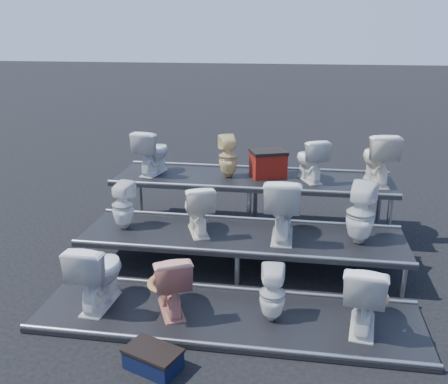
# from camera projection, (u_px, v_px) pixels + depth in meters

# --- Properties ---
(ground) EXTENTS (80.00, 80.00, 0.00)m
(ground) POSITION_uv_depth(u_px,v_px,m) (242.00, 266.00, 6.69)
(ground) COLOR black
(ground) RESTS_ON ground
(tier_front) EXTENTS (4.20, 1.20, 0.06)m
(tier_front) POSITION_uv_depth(u_px,v_px,m) (227.00, 317.00, 5.46)
(tier_front) COLOR black
(tier_front) RESTS_ON ground
(tier_mid) EXTENTS (4.20, 1.20, 0.46)m
(tier_mid) POSITION_uv_depth(u_px,v_px,m) (242.00, 251.00, 6.61)
(tier_mid) COLOR black
(tier_mid) RESTS_ON ground
(tier_back) EXTENTS (4.20, 1.20, 0.86)m
(tier_back) POSITION_uv_depth(u_px,v_px,m) (252.00, 204.00, 7.77)
(tier_back) COLOR black
(tier_back) RESTS_ON ground
(toilet_0) EXTENTS (0.48, 0.80, 0.79)m
(toilet_0) POSITION_uv_depth(u_px,v_px,m) (98.00, 273.00, 5.54)
(toilet_0) COLOR silver
(toilet_0) RESTS_ON tier_front
(toilet_1) EXTENTS (0.66, 0.81, 0.72)m
(toilet_1) POSITION_uv_depth(u_px,v_px,m) (170.00, 281.00, 5.43)
(toilet_1) COLOR tan
(toilet_1) RESTS_ON tier_front
(toilet_2) EXTENTS (0.29, 0.30, 0.61)m
(toilet_2) POSITION_uv_depth(u_px,v_px,m) (273.00, 294.00, 5.28)
(toilet_2) COLOR silver
(toilet_2) RESTS_ON tier_front
(toilet_3) EXTENTS (0.53, 0.80, 0.77)m
(toilet_3) POSITION_uv_depth(u_px,v_px,m) (364.00, 294.00, 5.12)
(toilet_3) COLOR silver
(toilet_3) RESTS_ON tier_front
(toilet_4) EXTENTS (0.35, 0.36, 0.64)m
(toilet_4) POSITION_uv_depth(u_px,v_px,m) (123.00, 205.00, 6.68)
(toilet_4) COLOR silver
(toilet_4) RESTS_ON tier_mid
(toilet_5) EXTENTS (0.59, 0.75, 0.68)m
(toilet_5) POSITION_uv_depth(u_px,v_px,m) (198.00, 208.00, 6.52)
(toilet_5) COLOR white
(toilet_5) RESTS_ON tier_mid
(toilet_6) EXTENTS (0.47, 0.82, 0.83)m
(toilet_6) POSITION_uv_depth(u_px,v_px,m) (283.00, 207.00, 6.34)
(toilet_6) COLOR silver
(toilet_6) RESTS_ON tier_mid
(toilet_7) EXTENTS (0.44, 0.45, 0.78)m
(toilet_7) POSITION_uv_depth(u_px,v_px,m) (361.00, 213.00, 6.20)
(toilet_7) COLOR silver
(toilet_7) RESTS_ON tier_mid
(toilet_8) EXTENTS (0.53, 0.75, 0.70)m
(toilet_8) POSITION_uv_depth(u_px,v_px,m) (153.00, 152.00, 7.76)
(toilet_8) COLOR silver
(toilet_8) RESTS_ON tier_back
(toilet_9) EXTENTS (0.37, 0.38, 0.64)m
(toilet_9) POSITION_uv_depth(u_px,v_px,m) (228.00, 156.00, 7.59)
(toilet_9) COLOR #DBC381
(toilet_9) RESTS_ON tier_back
(toilet_10) EXTENTS (0.59, 0.72, 0.65)m
(toilet_10) POSITION_uv_depth(u_px,v_px,m) (310.00, 159.00, 7.41)
(toilet_10) COLOR silver
(toilet_10) RESTS_ON tier_back
(toilet_11) EXTENTS (0.54, 0.81, 0.77)m
(toilet_11) POSITION_uv_depth(u_px,v_px,m) (378.00, 158.00, 7.25)
(toilet_11) COLOR white
(toilet_11) RESTS_ON tier_back
(red_crate) EXTENTS (0.61, 0.55, 0.36)m
(red_crate) POSITION_uv_depth(u_px,v_px,m) (268.00, 165.00, 7.66)
(red_crate) COLOR maroon
(red_crate) RESTS_ON tier_back
(step_stool) EXTENTS (0.58, 0.47, 0.18)m
(step_stool) POSITION_uv_depth(u_px,v_px,m) (153.00, 360.00, 4.66)
(step_stool) COLOR black
(step_stool) RESTS_ON ground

